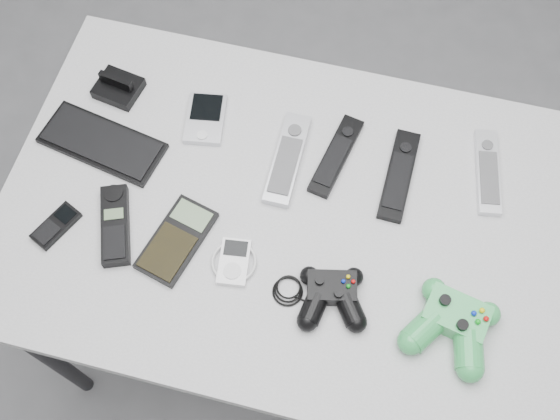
% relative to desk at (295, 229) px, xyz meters
% --- Properties ---
extents(floor, '(3.50, 3.50, 0.00)m').
position_rel_desk_xyz_m(floor, '(0.02, 0.08, -0.71)').
color(floor, slate).
rests_on(floor, ground).
extents(desk, '(1.16, 0.74, 0.77)m').
position_rel_desk_xyz_m(desk, '(0.00, 0.00, 0.00)').
color(desk, '#99999C').
rests_on(desk, floor).
extents(pda_keyboard, '(0.27, 0.15, 0.02)m').
position_rel_desk_xyz_m(pda_keyboard, '(-0.42, 0.06, 0.08)').
color(pda_keyboard, black).
rests_on(pda_keyboard, desk).
extents(dock_bracket, '(0.10, 0.09, 0.05)m').
position_rel_desk_xyz_m(dock_bracket, '(-0.43, 0.19, 0.09)').
color(dock_bracket, black).
rests_on(dock_bracket, desk).
extents(pda, '(0.10, 0.13, 0.02)m').
position_rel_desk_xyz_m(pda, '(-0.23, 0.16, 0.08)').
color(pda, '#B7B8BE').
rests_on(pda, desk).
extents(remote_silver_a, '(0.05, 0.21, 0.02)m').
position_rel_desk_xyz_m(remote_silver_a, '(-0.04, 0.11, 0.08)').
color(remote_silver_a, '#B7B8BE').
rests_on(remote_silver_a, desk).
extents(remote_black_a, '(0.08, 0.20, 0.02)m').
position_rel_desk_xyz_m(remote_black_a, '(0.05, 0.14, 0.08)').
color(remote_black_a, black).
rests_on(remote_black_a, desk).
extents(remote_black_b, '(0.05, 0.20, 0.02)m').
position_rel_desk_xyz_m(remote_black_b, '(0.18, 0.13, 0.08)').
color(remote_black_b, black).
rests_on(remote_black_b, desk).
extents(remote_silver_b, '(0.07, 0.19, 0.02)m').
position_rel_desk_xyz_m(remote_silver_b, '(0.35, 0.18, 0.08)').
color(remote_silver_b, silver).
rests_on(remote_silver_b, desk).
extents(mobile_phone, '(0.08, 0.11, 0.02)m').
position_rel_desk_xyz_m(mobile_phone, '(-0.44, -0.14, 0.08)').
color(mobile_phone, black).
rests_on(mobile_phone, desk).
extents(cordless_handset, '(0.11, 0.17, 0.03)m').
position_rel_desk_xyz_m(cordless_handset, '(-0.33, -0.11, 0.08)').
color(cordless_handset, black).
rests_on(cordless_handset, desk).
extents(calculator, '(0.13, 0.19, 0.02)m').
position_rel_desk_xyz_m(calculator, '(-0.21, -0.11, 0.08)').
color(calculator, black).
rests_on(calculator, desk).
extents(mp3_player, '(0.10, 0.10, 0.02)m').
position_rel_desk_xyz_m(mp3_player, '(-0.09, -0.13, 0.08)').
color(mp3_player, white).
rests_on(mp3_player, desk).
extents(controller_black, '(0.24, 0.18, 0.04)m').
position_rel_desk_xyz_m(controller_black, '(0.10, -0.15, 0.09)').
color(controller_black, black).
rests_on(controller_black, desk).
extents(controller_green, '(0.19, 0.20, 0.05)m').
position_rel_desk_xyz_m(controller_green, '(0.32, -0.15, 0.09)').
color(controller_green, green).
rests_on(controller_green, desk).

